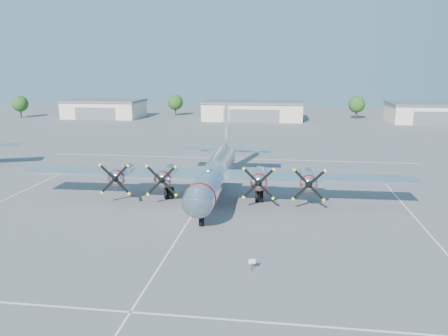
# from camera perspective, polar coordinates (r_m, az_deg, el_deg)

# --- Properties ---
(ground) EXTENTS (260.00, 260.00, 0.00)m
(ground) POSITION_cam_1_polar(r_m,az_deg,el_deg) (47.82, -3.22, -4.68)
(ground) COLOR #5B5B5E
(ground) RESTS_ON ground
(parking_lines) EXTENTS (60.00, 50.08, 0.01)m
(parking_lines) POSITION_cam_1_polar(r_m,az_deg,el_deg) (46.19, -3.63, -5.32)
(parking_lines) COLOR silver
(parking_lines) RESTS_ON ground
(hangar_west) EXTENTS (22.60, 14.60, 5.40)m
(hangar_west) POSITION_cam_1_polar(r_m,az_deg,el_deg) (138.17, -15.32, 7.50)
(hangar_west) COLOR beige
(hangar_west) RESTS_ON ground
(hangar_center) EXTENTS (28.60, 14.60, 5.40)m
(hangar_center) POSITION_cam_1_polar(r_m,az_deg,el_deg) (127.57, 3.80, 7.52)
(hangar_center) COLOR beige
(hangar_center) RESTS_ON ground
(hangar_east) EXTENTS (20.60, 14.60, 5.40)m
(hangar_east) POSITION_cam_1_polar(r_m,az_deg,el_deg) (133.16, 25.02, 6.58)
(hangar_east) COLOR beige
(hangar_east) RESTS_ON ground
(tree_far_west) EXTENTS (4.80, 4.80, 6.64)m
(tree_far_west) POSITION_cam_1_polar(r_m,az_deg,el_deg) (146.23, -25.11, 7.62)
(tree_far_west) COLOR #382619
(tree_far_west) RESTS_ON ground
(tree_west) EXTENTS (4.80, 4.80, 6.64)m
(tree_west) POSITION_cam_1_polar(r_m,az_deg,el_deg) (139.31, -6.38, 8.53)
(tree_west) COLOR #382619
(tree_west) RESTS_ON ground
(tree_east) EXTENTS (4.80, 4.80, 6.64)m
(tree_east) POSITION_cam_1_polar(r_m,az_deg,el_deg) (134.83, 16.95, 7.93)
(tree_east) COLOR #382619
(tree_east) RESTS_ON ground
(main_bomber_b29) EXTENTS (43.74, 30.38, 9.55)m
(main_bomber_b29) POSITION_cam_1_polar(r_m,az_deg,el_deg) (50.76, -1.06, -3.62)
(main_bomber_b29) COLOR white
(main_bomber_b29) RESTS_ON ground
(info_placard) EXTENTS (0.49, 0.17, 0.95)m
(info_placard) POSITION_cam_1_polar(r_m,az_deg,el_deg) (32.33, 3.67, -12.24)
(info_placard) COLOR black
(info_placard) RESTS_ON ground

